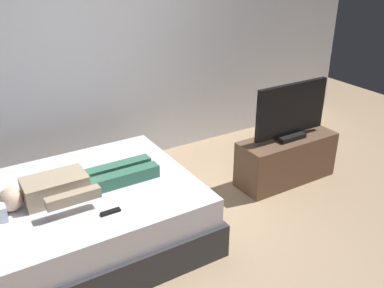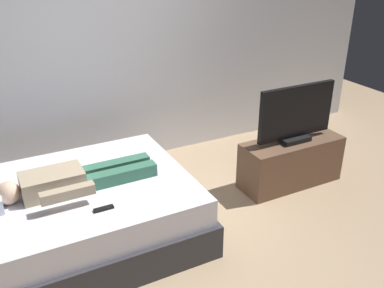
{
  "view_description": "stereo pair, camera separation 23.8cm",
  "coord_description": "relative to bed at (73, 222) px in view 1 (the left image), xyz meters",
  "views": [
    {
      "loc": [
        -1.43,
        -2.53,
        2.34
      ],
      "look_at": [
        0.4,
        0.46,
        0.69
      ],
      "focal_mm": 39.85,
      "sensor_mm": 36.0,
      "label": 1
    },
    {
      "loc": [
        -1.22,
        -2.65,
        2.34
      ],
      "look_at": [
        0.4,
        0.46,
        0.69
      ],
      "focal_mm": 39.85,
      "sensor_mm": 36.0,
      "label": 2
    }
  ],
  "objects": [
    {
      "name": "remote",
      "position": [
        0.18,
        -0.44,
        0.29
      ],
      "size": [
        0.15,
        0.04,
        0.02
      ],
      "primitive_type": "cube",
      "color": "black",
      "rests_on": "bed"
    },
    {
      "name": "back_wall",
      "position": [
        1.15,
        1.33,
        1.14
      ],
      "size": [
        6.4,
        0.1,
        2.8
      ],
      "primitive_type": "cube",
      "color": "silver",
      "rests_on": "ground"
    },
    {
      "name": "ground_plane",
      "position": [
        0.75,
        -0.46,
        -0.26
      ],
      "size": [
        10.0,
        10.0,
        0.0
      ],
      "primitive_type": "plane",
      "color": "tan"
    },
    {
      "name": "tv_stand",
      "position": [
        2.3,
        -0.05,
        -0.01
      ],
      "size": [
        1.1,
        0.4,
        0.5
      ],
      "primitive_type": "cube",
      "color": "brown",
      "rests_on": "ground"
    },
    {
      "name": "person",
      "position": [
        0.03,
        -0.03,
        0.36
      ],
      "size": [
        1.26,
        0.46,
        0.18
      ],
      "color": "tan",
      "rests_on": "bed"
    },
    {
      "name": "tv",
      "position": [
        2.3,
        -0.05,
        0.52
      ],
      "size": [
        0.88,
        0.2,
        0.59
      ],
      "color": "black",
      "rests_on": "tv_stand"
    },
    {
      "name": "bed",
      "position": [
        0.0,
        0.0,
        0.0
      ],
      "size": [
        2.08,
        1.52,
        0.54
      ],
      "color": "#333338",
      "rests_on": "ground"
    }
  ]
}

